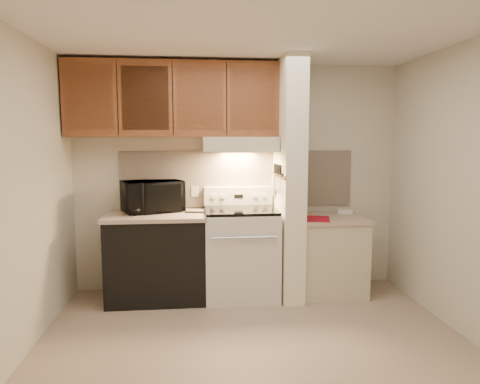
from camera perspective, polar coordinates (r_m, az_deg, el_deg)
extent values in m
plane|color=tan|center=(3.70, 2.06, -19.92)|extent=(3.60, 3.60, 0.00)
plane|color=white|center=(3.40, 2.26, 21.08)|extent=(3.60, 3.60, 0.00)
cube|color=beige|center=(4.80, -0.30, 1.95)|extent=(3.60, 2.50, 0.02)
cube|color=beige|center=(3.56, -27.94, -0.65)|extent=(0.02, 3.00, 2.50)
cube|color=beige|center=(3.99, 28.70, 0.05)|extent=(0.02, 3.00, 2.50)
cube|color=beige|center=(4.79, -0.29, 1.76)|extent=(2.60, 0.02, 0.63)
cube|color=silver|center=(4.61, 0.12, -8.27)|extent=(0.76, 0.65, 0.92)
cube|color=black|center=(4.29, 0.55, -8.86)|extent=(0.50, 0.01, 0.30)
cylinder|color=silver|center=(4.20, 0.62, -6.12)|extent=(0.65, 0.02, 0.02)
cube|color=black|center=(4.50, 0.12, -2.43)|extent=(0.74, 0.64, 0.03)
cube|color=silver|center=(4.77, -0.23, -0.51)|extent=(0.76, 0.08, 0.20)
cube|color=black|center=(4.73, -0.18, -0.57)|extent=(0.10, 0.01, 0.04)
cylinder|color=silver|center=(4.70, -3.57, -0.62)|extent=(0.05, 0.02, 0.05)
cylinder|color=silver|center=(4.71, -2.36, -0.61)|extent=(0.05, 0.02, 0.05)
cylinder|color=silver|center=(4.74, 1.99, -0.55)|extent=(0.05, 0.02, 0.05)
cylinder|color=silver|center=(4.76, 3.18, -0.53)|extent=(0.05, 0.02, 0.05)
cube|color=black|center=(4.62, -10.95, -8.67)|extent=(1.00, 0.63, 0.87)
cube|color=#B9A08D|center=(4.52, -11.08, -3.11)|extent=(1.04, 0.67, 0.04)
cube|color=black|center=(4.51, -6.00, -2.68)|extent=(0.22, 0.10, 0.01)
cylinder|color=#2B5B5F|center=(4.77, -15.05, -1.84)|extent=(0.11, 0.11, 0.10)
cube|color=beige|center=(4.77, -6.02, 0.07)|extent=(0.08, 0.01, 0.12)
imported|color=black|center=(4.63, -11.59, -0.55)|extent=(0.71, 0.60, 0.33)
cube|color=white|center=(4.54, 6.55, 1.61)|extent=(0.22, 0.70, 2.50)
cube|color=brown|center=(4.51, 5.12, 2.23)|extent=(0.01, 0.70, 0.04)
cube|color=black|center=(4.46, 5.16, 2.43)|extent=(0.02, 0.42, 0.04)
cube|color=silver|center=(4.30, 5.41, 0.93)|extent=(0.01, 0.03, 0.16)
cylinder|color=black|center=(4.29, 5.43, 2.92)|extent=(0.02, 0.02, 0.10)
cube|color=silver|center=(4.38, 5.21, 0.91)|extent=(0.01, 0.04, 0.18)
cylinder|color=black|center=(4.37, 5.23, 3.00)|extent=(0.02, 0.02, 0.10)
cube|color=silver|center=(4.47, 4.99, 0.90)|extent=(0.01, 0.04, 0.20)
cylinder|color=black|center=(4.46, 5.01, 3.08)|extent=(0.02, 0.02, 0.10)
cube|color=silver|center=(4.54, 4.82, 1.25)|extent=(0.01, 0.04, 0.16)
cylinder|color=black|center=(4.53, 4.82, 3.15)|extent=(0.02, 0.02, 0.10)
cube|color=silver|center=(4.63, 4.61, 1.24)|extent=(0.01, 0.04, 0.18)
cylinder|color=black|center=(4.61, 4.64, 3.21)|extent=(0.02, 0.02, 0.10)
cube|color=gray|center=(4.69, 4.52, 0.95)|extent=(0.03, 0.09, 0.22)
cube|color=beige|center=(4.81, 11.83, -8.44)|extent=(0.70, 0.60, 0.81)
cube|color=#B9A08D|center=(4.71, 11.96, -3.45)|extent=(0.74, 0.64, 0.04)
cube|color=maroon|center=(4.52, 10.36, -3.54)|extent=(0.31, 0.37, 0.01)
cube|color=white|center=(4.95, 13.77, -2.53)|extent=(0.18, 0.14, 0.04)
cube|color=beige|center=(4.57, -0.04, 6.40)|extent=(0.78, 0.44, 0.15)
cube|color=beige|center=(4.36, 0.24, 5.78)|extent=(0.78, 0.04, 0.06)
cube|color=brown|center=(4.61, -8.85, 12.04)|extent=(2.18, 0.33, 0.77)
cube|color=brown|center=(4.57, -19.47, 11.78)|extent=(0.46, 0.01, 0.63)
cube|color=black|center=(4.52, -16.04, 11.97)|extent=(0.01, 0.01, 0.73)
cube|color=brown|center=(4.48, -12.52, 12.12)|extent=(0.46, 0.01, 0.63)
cube|color=black|center=(4.45, -8.96, 12.23)|extent=(0.01, 0.01, 0.73)
cube|color=brown|center=(4.45, -5.37, 12.29)|extent=(0.46, 0.01, 0.63)
cube|color=black|center=(4.46, -1.79, 12.30)|extent=(0.01, 0.01, 0.73)
cube|color=brown|center=(4.49, 1.77, 12.27)|extent=(0.46, 0.01, 0.63)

